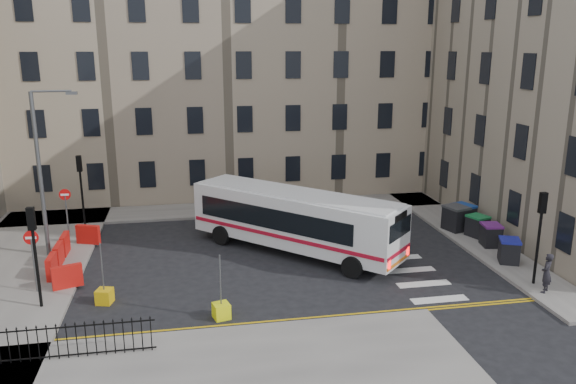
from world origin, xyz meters
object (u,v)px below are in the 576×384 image
object	(u,v)px
streetlamp	(40,172)
bollard_chevron	(221,311)
wheelie_bin_c	(477,226)
bollard_yellow	(105,296)
wheelie_bin_a	(509,251)
pedestrian	(547,273)
bus	(295,218)
wheelie_bin_b	(491,235)
wheelie_bin_e	(462,216)
wheelie_bin_d	(456,218)

from	to	relation	value
streetlamp	bollard_chevron	size ratio (longest dim) A/B	13.57
wheelie_bin_c	bollard_yellow	bearing A→B (deg)	172.77
streetlamp	wheelie_bin_c	distance (m)	22.62
streetlamp	bollard_chevron	bearing A→B (deg)	-45.00
wheelie_bin_a	streetlamp	bearing A→B (deg)	-170.21
pedestrian	bollard_yellow	xyz separation A→B (m)	(-18.12, 2.57, -0.71)
bus	wheelie_bin_b	xyz separation A→B (m)	(10.07, -1.34, -1.04)
wheelie_bin_a	wheelie_bin_c	size ratio (longest dim) A/B	1.01
wheelie_bin_e	pedestrian	distance (m)	8.66
wheelie_bin_e	bollard_chevron	distance (m)	16.39
wheelie_bin_a	bollard_yellow	xyz separation A→B (m)	(-18.48, -0.80, -0.43)
bollard_chevron	wheelie_bin_c	bearing A→B (deg)	25.28
streetlamp	wheelie_bin_c	bearing A→B (deg)	-3.20
bollard_yellow	bollard_chevron	size ratio (longest dim) A/B	1.00
wheelie_bin_b	wheelie_bin_c	world-z (taller)	wheelie_bin_b
pedestrian	bollard_chevron	distance (m)	13.54
wheelie_bin_e	pedestrian	world-z (taller)	pedestrian
streetlamp	wheelie_bin_d	distance (m)	21.92
wheelie_bin_d	bollard_yellow	distance (m)	19.14
wheelie_bin_b	pedestrian	distance (m)	5.67
wheelie_bin_b	wheelie_bin_e	xyz separation A→B (m)	(-0.06, 3.02, 0.10)
bus	wheelie_bin_d	xyz separation A→B (m)	(9.49, 1.41, -0.93)
wheelie_bin_c	wheelie_bin_a	bearing A→B (deg)	-117.21
wheelie_bin_a	wheelie_bin_b	xyz separation A→B (m)	(0.34, 2.25, 0.00)
wheelie_bin_b	wheelie_bin_c	bearing A→B (deg)	96.77
bus	wheelie_bin_d	size ratio (longest dim) A/B	6.50
pedestrian	bollard_yellow	size ratio (longest dim) A/B	2.85
bollard_chevron	pedestrian	bearing A→B (deg)	-1.69
pedestrian	bollard_yellow	bearing A→B (deg)	-49.69
bus	wheelie_bin_b	bearing A→B (deg)	-52.77
wheelie_bin_e	bollard_chevron	size ratio (longest dim) A/B	2.55
bus	bollard_chevron	size ratio (longest dim) A/B	16.36
streetlamp	pedestrian	xyz separation A→B (m)	(21.52, -8.40, -3.33)
streetlamp	wheelie_bin_e	world-z (taller)	streetlamp
wheelie_bin_a	wheelie_bin_b	bearing A→B (deg)	104.08
pedestrian	wheelie_bin_a	bearing A→B (deg)	-137.71
streetlamp	wheelie_bin_b	world-z (taller)	streetlamp
bollard_chevron	streetlamp	bearing A→B (deg)	135.00
bus	wheelie_bin_e	bearing A→B (deg)	-35.67
wheelie_bin_c	streetlamp	bearing A→B (deg)	155.94
bollard_chevron	wheelie_bin_e	bearing A→B (deg)	30.19
streetlamp	wheelie_bin_e	xyz separation A→B (m)	(22.16, 0.24, -3.50)
bus	wheelie_bin_c	bearing A→B (deg)	-44.09
streetlamp	bus	world-z (taller)	streetlamp
wheelie_bin_e	bollard_yellow	xyz separation A→B (m)	(-18.76, -6.07, -0.54)
streetlamp	wheelie_bin_a	bearing A→B (deg)	-12.96
bollard_yellow	wheelie_bin_b	bearing A→B (deg)	9.21
wheelie_bin_b	wheelie_bin_e	size ratio (longest dim) A/B	0.78
wheelie_bin_b	pedestrian	world-z (taller)	pedestrian
wheelie_bin_d	pedestrian	xyz separation A→B (m)	(-0.12, -8.37, 0.16)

